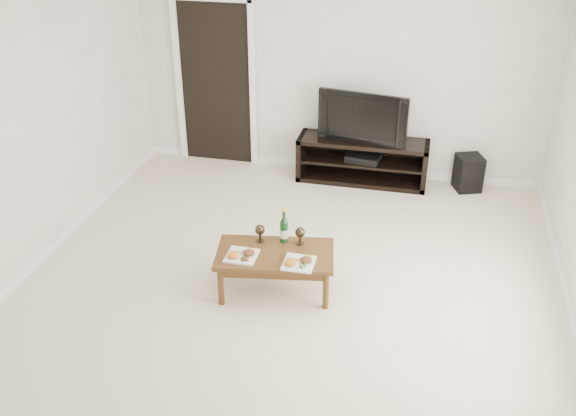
{
  "coord_description": "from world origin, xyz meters",
  "views": [
    {
      "loc": [
        1.1,
        -4.71,
        3.52
      ],
      "look_at": [
        -0.06,
        0.34,
        0.7
      ],
      "focal_mm": 40.0,
      "sensor_mm": 36.0,
      "label": 1
    }
  ],
  "objects_px": {
    "television": "(365,115)",
    "coffee_table": "(275,272)",
    "media_console": "(362,161)",
    "subwoofer": "(468,173)"
  },
  "relations": [
    {
      "from": "coffee_table",
      "to": "media_console",
      "type": "bearing_deg",
      "value": 79.08
    },
    {
      "from": "media_console",
      "to": "television",
      "type": "bearing_deg",
      "value": 0.0
    },
    {
      "from": "media_console",
      "to": "coffee_table",
      "type": "relative_size",
      "value": 1.5
    },
    {
      "from": "media_console",
      "to": "coffee_table",
      "type": "xyz_separation_m",
      "value": [
        -0.48,
        -2.49,
        -0.07
      ]
    },
    {
      "from": "subwoofer",
      "to": "media_console",
      "type": "bearing_deg",
      "value": 162.73
    },
    {
      "from": "television",
      "to": "subwoofer",
      "type": "bearing_deg",
      "value": 12.39
    },
    {
      "from": "television",
      "to": "coffee_table",
      "type": "xyz_separation_m",
      "value": [
        -0.48,
        -2.49,
        -0.65
      ]
    },
    {
      "from": "media_console",
      "to": "subwoofer",
      "type": "height_order",
      "value": "media_console"
    },
    {
      "from": "media_console",
      "to": "coffee_table",
      "type": "height_order",
      "value": "media_console"
    },
    {
      "from": "coffee_table",
      "to": "subwoofer",
      "type": "bearing_deg",
      "value": 55.55
    }
  ]
}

